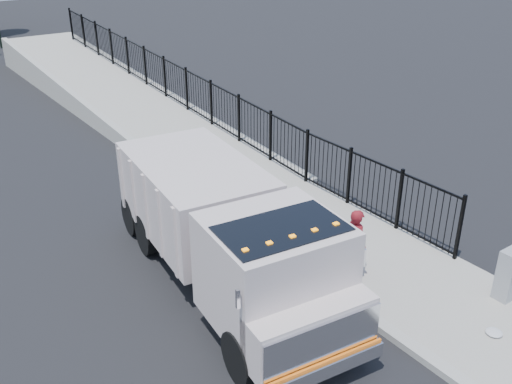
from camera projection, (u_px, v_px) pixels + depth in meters
ground at (301, 272)px, 14.54m from camera, size 120.00×120.00×0.00m
sidewalk at (413, 281)px, 14.07m from camera, size 3.55×12.00×0.12m
curb at (357, 309)px, 13.05m from camera, size 0.30×12.00×0.16m
ramp at (121, 106)px, 27.36m from camera, size 3.95×24.06×3.19m
iron_fence at (187, 103)px, 24.80m from camera, size 0.10×28.00×1.80m
truck at (227, 230)px, 13.25m from camera, size 3.62×8.61×2.86m
worker at (356, 243)px, 13.87m from camera, size 0.50×0.70×1.80m
utility_cabinet at (509, 275)px, 13.12m from camera, size 0.55×0.40×1.25m
debris at (494, 332)px, 12.17m from camera, size 0.36×0.36×0.09m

